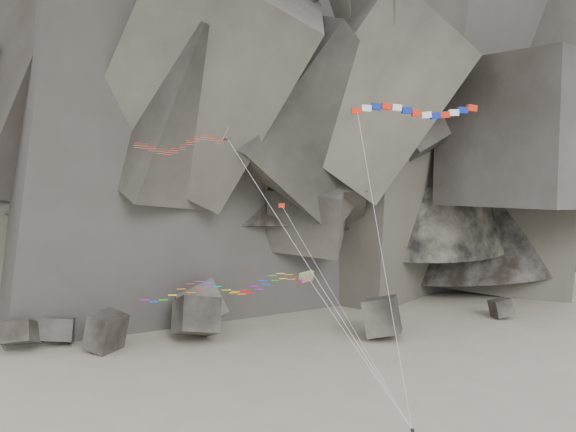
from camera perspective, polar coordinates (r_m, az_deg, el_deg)
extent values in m
cube|color=#47423F|center=(81.73, -15.87, -10.06)|extent=(5.63, 5.73, 5.01)
cube|color=#47423F|center=(87.72, -19.85, -9.65)|extent=(4.81, 5.46, 3.90)
cube|color=#47423F|center=(93.48, -20.47, -8.59)|extent=(6.57, 6.43, 5.31)
cube|color=#47423F|center=(83.84, -8.17, -9.50)|extent=(6.52, 7.38, 6.55)
cube|color=#47423F|center=(85.70, -22.65, -10.17)|extent=(4.84, 5.58, 4.30)
cube|color=#47423F|center=(87.34, -7.67, -8.72)|extent=(7.03, 6.00, 7.75)
cube|color=#47423F|center=(100.34, 18.41, -7.93)|extent=(3.08, 3.00, 3.20)
cube|color=#47423F|center=(85.23, 8.35, -9.19)|extent=(6.40, 6.69, 5.88)
cylinder|color=silver|center=(53.04, 2.36, -5.34)|extent=(13.79, 9.34, 23.28)
cube|color=red|center=(56.46, 6.11, 9.28)|extent=(0.86, 0.61, 0.55)
cube|color=white|center=(56.63, 6.98, 9.48)|extent=(0.91, 0.62, 0.61)
cube|color=navy|center=(56.75, 7.86, 9.61)|extent=(0.93, 0.62, 0.65)
cube|color=red|center=(56.85, 8.75, 9.61)|extent=(0.93, 0.62, 0.66)
cube|color=white|center=(56.95, 9.63, 9.47)|extent=(0.91, 0.62, 0.62)
cube|color=navy|center=(57.07, 10.50, 9.23)|extent=(0.88, 0.61, 0.56)
cube|color=red|center=(57.25, 11.35, 8.97)|extent=(0.90, 0.62, 0.60)
cube|color=white|center=(57.50, 12.17, 8.77)|extent=(0.92, 0.62, 0.64)
cube|color=navy|center=(57.81, 12.96, 8.68)|extent=(0.93, 0.62, 0.66)
cube|color=red|center=(58.18, 13.74, 8.73)|extent=(0.92, 0.62, 0.63)
cube|color=white|center=(58.58, 14.50, 8.88)|extent=(0.89, 0.62, 0.58)
cube|color=navy|center=(58.98, 15.26, 9.06)|extent=(0.89, 0.62, 0.58)
cube|color=red|center=(59.35, 16.02, 9.20)|extent=(0.92, 0.62, 0.64)
cylinder|color=silver|center=(53.46, 8.47, -4.14)|extent=(2.57, 7.51, 25.42)
cube|color=#C2EA0D|center=(53.64, 1.65, -5.30)|extent=(1.38, 1.05, 0.78)
cube|color=#0CB219|center=(53.51, 1.69, -5.65)|extent=(1.14, 0.83, 0.54)
cylinder|color=silver|center=(53.27, 6.21, -11.78)|extent=(7.43, 5.41, 11.58)
cube|color=red|center=(53.85, -0.56, 0.94)|extent=(0.54, 0.22, 0.36)
cube|color=navy|center=(53.83, -0.76, 0.94)|extent=(0.21, 0.11, 0.37)
cylinder|color=silver|center=(52.88, 5.06, -8.65)|extent=(9.30, 6.65, 17.36)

